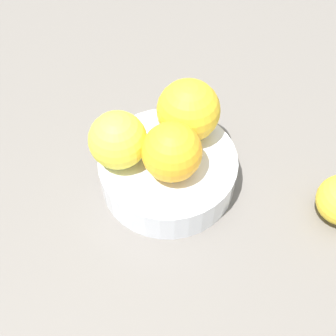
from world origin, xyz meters
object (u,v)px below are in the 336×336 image
at_px(orange_in_bowl_1, 188,111).
at_px(orange_in_bowl_0, 172,152).
at_px(orange_in_bowl_2, 118,140).
at_px(fruit_bowl, 168,171).

bearing_deg(orange_in_bowl_1, orange_in_bowl_0, 89.15).
bearing_deg(orange_in_bowl_2, fruit_bowl, -163.23).
relative_size(fruit_bowl, orange_in_bowl_2, 2.48).
bearing_deg(fruit_bowl, orange_in_bowl_2, 16.77).
height_order(orange_in_bowl_0, orange_in_bowl_2, same).
bearing_deg(fruit_bowl, orange_in_bowl_0, 122.04).
height_order(orange_in_bowl_1, orange_in_bowl_2, orange_in_bowl_1).
distance_m(fruit_bowl, orange_in_bowl_2, 0.09).
relative_size(orange_in_bowl_0, orange_in_bowl_2, 1.01).
distance_m(orange_in_bowl_1, orange_in_bowl_2, 0.10).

